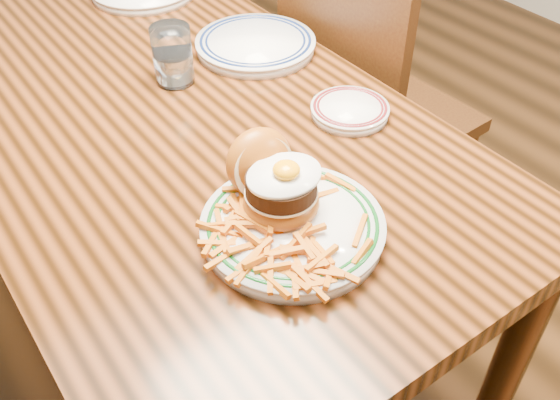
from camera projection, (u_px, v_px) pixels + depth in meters
floor at (192, 319)px, 1.81m from camera, size 6.00×6.00×0.00m
table at (164, 132)px, 1.37m from camera, size 0.85×1.60×0.75m
chair_right at (366, 111)px, 1.73m from camera, size 0.46×0.46×0.93m
main_plate at (287, 211)px, 0.99m from camera, size 0.30×0.31×0.14m
side_plate at (350, 110)px, 1.25m from camera, size 0.16×0.16×0.02m
rear_plate at (256, 44)px, 1.46m from camera, size 0.28×0.28×0.03m
water_glass at (173, 58)px, 1.33m from camera, size 0.08×0.08×0.13m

